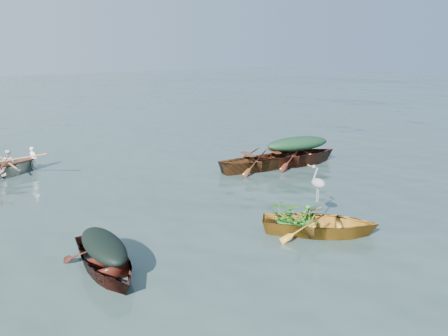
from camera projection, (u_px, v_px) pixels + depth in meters
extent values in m
plane|color=#324643|center=(305.00, 209.00, 11.85)|extent=(140.00, 140.00, 0.00)
imported|color=#BE7B25|center=(319.00, 234.00, 10.26)|extent=(3.32, 3.42, 0.91)
imported|color=#471810|center=(106.00, 271.00, 8.54)|extent=(1.55, 3.41, 0.80)
imported|color=#551D13|center=(297.00, 165.00, 16.34)|extent=(4.89, 2.56, 1.11)
imported|color=brown|center=(260.00, 169.00, 15.71)|extent=(4.55, 2.25, 1.02)
imported|color=silver|center=(5.00, 176.00, 14.89)|extent=(3.86, 2.47, 0.85)
ellipsoid|color=black|center=(103.00, 243.00, 8.38)|extent=(0.85, 1.88, 0.40)
ellipsoid|color=#15351D|center=(298.00, 143.00, 16.13)|extent=(2.69, 1.41, 0.52)
imported|color=#2C6319|center=(297.00, 202.00, 10.16)|extent=(1.13, 1.14, 0.60)
imported|color=white|center=(1.00, 153.00, 14.67)|extent=(2.79, 1.93, 0.76)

